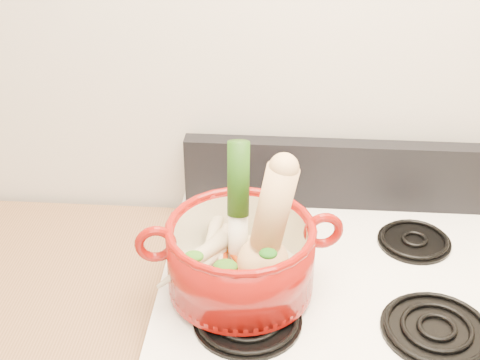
{
  "coord_description": "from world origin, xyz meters",
  "views": [
    {
      "loc": [
        -0.13,
        0.22,
        1.9
      ],
      "look_at": [
        -0.21,
        1.31,
        1.24
      ],
      "focal_mm": 50.0,
      "sensor_mm": 36.0,
      "label": 1
    }
  ],
  "objects": [
    {
      "name": "pot_handle_left",
      "position": [
        -0.38,
        1.3,
        1.1
      ],
      "size": [
        0.09,
        0.04,
        0.09
      ],
      "primitive_type": "torus",
      "rotation": [
        1.57,
        0.0,
        0.21
      ],
      "color": "maroon",
      "rests_on": "dutch_oven"
    },
    {
      "name": "parsnip_1",
      "position": [
        -0.27,
        1.35,
        1.03
      ],
      "size": [
        0.13,
        0.17,
        0.05
      ],
      "primitive_type": "cone",
      "rotation": [
        1.66,
        0.0,
        -0.58
      ],
      "color": "beige",
      "rests_on": "dutch_oven"
    },
    {
      "name": "parsnip_2",
      "position": [
        -0.26,
        1.39,
        1.03
      ],
      "size": [
        0.08,
        0.18,
        0.05
      ],
      "primitive_type": "cone",
      "rotation": [
        1.66,
        0.0,
        0.25
      ],
      "color": "beige",
      "rests_on": "dutch_oven"
    },
    {
      "name": "cooktop",
      "position": [
        0.0,
        1.4,
        0.93
      ],
      "size": [
        0.78,
        0.67,
        0.03
      ],
      "primitive_type": "cube",
      "color": "white",
      "rests_on": "stove_body"
    },
    {
      "name": "dutch_oven",
      "position": [
        -0.21,
        1.33,
        1.04
      ],
      "size": [
        0.37,
        0.37,
        0.15
      ],
      "primitive_type": "cylinder",
      "rotation": [
        0.0,
        0.0,
        0.21
      ],
      "color": "maroon",
      "rests_on": "burner_front_left"
    },
    {
      "name": "leek",
      "position": [
        -0.22,
        1.37,
        1.15
      ],
      "size": [
        0.05,
        0.09,
        0.3
      ],
      "primitive_type": "cylinder",
      "rotation": [
        -0.16,
        0.0,
        0.02
      ],
      "color": "white",
      "rests_on": "dutch_oven"
    },
    {
      "name": "parsnip_0",
      "position": [
        -0.28,
        1.36,
        1.02
      ],
      "size": [
        0.1,
        0.2,
        0.05
      ],
      "primitive_type": "cone",
      "rotation": [
        1.66,
        0.0,
        -0.32
      ],
      "color": "beige",
      "rests_on": "dutch_oven"
    },
    {
      "name": "control_backsplash",
      "position": [
        0.0,
        1.7,
        1.04
      ],
      "size": [
        0.76,
        0.05,
        0.18
      ],
      "primitive_type": "cube",
      "color": "black",
      "rests_on": "cooktop"
    },
    {
      "name": "squash",
      "position": [
        -0.16,
        1.32,
        1.14
      ],
      "size": [
        0.18,
        0.14,
        0.29
      ],
      "primitive_type": null,
      "rotation": [
        0.0,
        0.18,
        0.2
      ],
      "color": "#DFBA72",
      "rests_on": "dutch_oven"
    },
    {
      "name": "carrot_2",
      "position": [
        -0.2,
        1.31,
        1.03
      ],
      "size": [
        0.11,
        0.14,
        0.04
      ],
      "primitive_type": "cone",
      "rotation": [
        1.66,
        0.0,
        0.64
      ],
      "color": "#C53609",
      "rests_on": "dutch_oven"
    },
    {
      "name": "wall_back",
      "position": [
        0.0,
        1.75,
        1.3
      ],
      "size": [
        3.5,
        0.02,
        2.6
      ],
      "primitive_type": "cube",
      "color": "beige",
      "rests_on": "floor"
    },
    {
      "name": "parsnip_4",
      "position": [
        -0.28,
        1.41,
        1.04
      ],
      "size": [
        0.06,
        0.19,
        0.05
      ],
      "primitive_type": "cone",
      "rotation": [
        1.66,
        0.0,
        -0.13
      ],
      "color": "beige",
      "rests_on": "dutch_oven"
    },
    {
      "name": "carrot_0",
      "position": [
        -0.24,
        1.29,
        1.02
      ],
      "size": [
        0.06,
        0.18,
        0.05
      ],
      "primitive_type": "cone",
      "rotation": [
        1.66,
        0.0,
        0.11
      ],
      "color": "red",
      "rests_on": "dutch_oven"
    },
    {
      "name": "burner_front_right",
      "position": [
        0.19,
        1.24,
        0.96
      ],
      "size": [
        0.22,
        0.22,
        0.02
      ],
      "primitive_type": "cylinder",
      "color": "black",
      "rests_on": "cooktop"
    },
    {
      "name": "ginger",
      "position": [
        -0.19,
        1.41,
        1.02
      ],
      "size": [
        0.08,
        0.06,
        0.04
      ],
      "primitive_type": "ellipsoid",
      "rotation": [
        0.0,
        0.0,
        0.07
      ],
      "color": "tan",
      "rests_on": "dutch_oven"
    },
    {
      "name": "parsnip_3",
      "position": [
        -0.31,
        1.32,
        1.04
      ],
      "size": [
        0.16,
        0.17,
        0.06
      ],
      "primitive_type": "cone",
      "rotation": [
        1.66,
        0.0,
        -0.71
      ],
      "color": "beige",
      "rests_on": "dutch_oven"
    },
    {
      "name": "burner_back_right",
      "position": [
        0.19,
        1.54,
        0.96
      ],
      "size": [
        0.17,
        0.17,
        0.02
      ],
      "primitive_type": "cylinder",
      "color": "black",
      "rests_on": "cooktop"
    },
    {
      "name": "pot_handle_right",
      "position": [
        -0.04,
        1.37,
        1.1
      ],
      "size": [
        0.09,
        0.04,
        0.09
      ],
      "primitive_type": "torus",
      "rotation": [
        1.57,
        0.0,
        0.21
      ],
      "color": "maroon",
      "rests_on": "dutch_oven"
    },
    {
      "name": "burner_front_left",
      "position": [
        -0.19,
        1.24,
        0.96
      ],
      "size": [
        0.22,
        0.22,
        0.02
      ],
      "primitive_type": "cylinder",
      "color": "black",
      "rests_on": "cooktop"
    },
    {
      "name": "carrot_1",
      "position": [
        -0.25,
        1.28,
        1.02
      ],
      "size": [
        0.11,
        0.13,
        0.04
      ],
      "primitive_type": "cone",
      "rotation": [
        1.66,
        0.0,
        -0.71
      ],
      "color": "#BD4D09",
      "rests_on": "dutch_oven"
    },
    {
      "name": "burner_back_left",
      "position": [
        -0.19,
        1.54,
        0.96
      ],
      "size": [
        0.17,
        0.17,
        0.02
      ],
      "primitive_type": "cylinder",
      "color": "black",
      "rests_on": "cooktop"
    }
  ]
}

